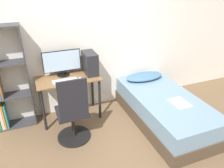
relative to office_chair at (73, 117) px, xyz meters
The scene contains 11 objects.
ground_plane 0.79m from the office_chair, 38.88° to the right, with size 14.00×14.00×0.00m, color brown.
wall_back 1.34m from the office_chair, 60.76° to the left, with size 8.00×0.05×2.50m.
desk 0.67m from the office_chair, 82.41° to the left, with size 1.04×0.52×0.77m.
office_chair is the anchor object (origin of this frame).
bed 1.55m from the office_chair, ahead, with size 0.98×1.96×0.49m.
pillow 1.67m from the office_chair, 22.45° to the left, with size 0.74×0.36×0.11m.
magazine 1.66m from the office_chair, 12.02° to the right, with size 0.24×0.32×0.01m.
monitor 0.97m from the office_chair, 87.39° to the left, with size 0.62×0.21×0.43m.
keyboard 0.63m from the office_chair, 88.49° to the left, with size 0.39×0.13×0.02m.
pc_tower 0.99m from the office_chair, 54.66° to the left, with size 0.20×0.38×0.37m.
mouse 0.69m from the office_chair, 63.65° to the left, with size 0.06×0.09×0.02m.
Camera 1 is at (-0.96, -2.25, 2.30)m, focal length 35.00 mm.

